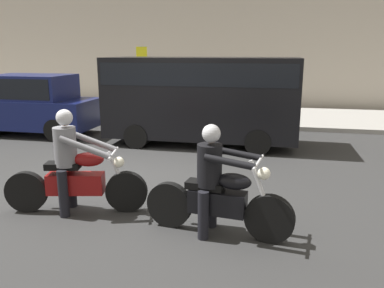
{
  "coord_description": "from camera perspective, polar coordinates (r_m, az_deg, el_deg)",
  "views": [
    {
      "loc": [
        2.98,
        -6.66,
        2.49
      ],
      "look_at": [
        1.61,
        -0.32,
        0.92
      ],
      "focal_mm": 36.12,
      "sensor_mm": 36.0,
      "label": 1
    }
  ],
  "objects": [
    {
      "name": "sidewalk_slab",
      "position": [
        15.16,
        0.72,
        4.41
      ],
      "size": [
        40.0,
        4.4,
        0.14
      ],
      "primitive_type": "cube",
      "color": "gray",
      "rests_on": "ground_plane"
    },
    {
      "name": "parked_hatchback_navy",
      "position": [
        12.65,
        -22.43,
        5.5
      ],
      "size": [
        3.77,
        1.76,
        1.8
      ],
      "color": "#11194C",
      "rests_on": "ground_plane"
    },
    {
      "name": "motorcycle_with_rider_black_leather",
      "position": [
        5.3,
        3.67,
        -6.87
      ],
      "size": [
        2.09,
        0.72,
        1.55
      ],
      "color": "black",
      "rests_on": "ground_plane"
    },
    {
      "name": "motorcycle_with_rider_gray",
      "position": [
        6.29,
        -17.0,
        -3.9
      ],
      "size": [
        2.21,
        0.79,
        1.64
      ],
      "color": "black",
      "rests_on": "ground_plane"
    },
    {
      "name": "parked_van_black",
      "position": [
        10.41,
        1.46,
        7.32
      ],
      "size": [
        5.05,
        1.96,
        2.32
      ],
      "color": "black",
      "rests_on": "ground_plane"
    },
    {
      "name": "street_sign_post",
      "position": [
        15.65,
        -7.34,
        10.51
      ],
      "size": [
        0.44,
        0.08,
        2.54
      ],
      "color": "gray",
      "rests_on": "sidewalk_slab"
    },
    {
      "name": "ground_plane",
      "position": [
        7.71,
        -11.3,
        -5.5
      ],
      "size": [
        80.0,
        80.0,
        0.0
      ],
      "primitive_type": "plane",
      "color": "#292929"
    }
  ]
}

